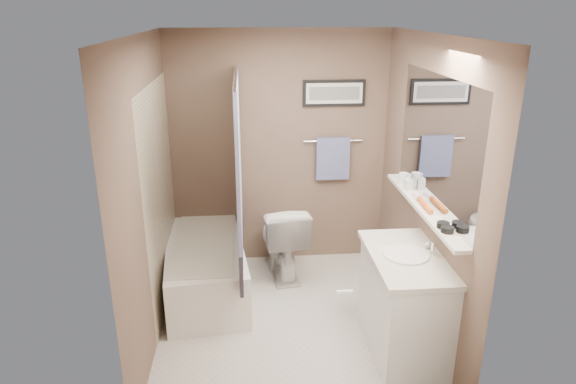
{
  "coord_description": "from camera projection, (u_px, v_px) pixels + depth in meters",
  "views": [
    {
      "loc": [
        -0.34,
        -3.79,
        2.58
      ],
      "look_at": [
        0.0,
        0.15,
        1.15
      ],
      "focal_mm": 32.0,
      "sensor_mm": 36.0,
      "label": 1
    }
  ],
  "objects": [
    {
      "name": "ground",
      "position": [
        289.0,
        322.0,
        4.46
      ],
      "size": [
        2.5,
        2.5,
        0.0
      ],
      "primitive_type": "plane",
      "color": "beige",
      "rests_on": "ground"
    },
    {
      "name": "ceiling",
      "position": [
        290.0,
        37.0,
        3.65
      ],
      "size": [
        2.2,
        2.5,
        0.04
      ],
      "primitive_type": "cube",
      "color": "white",
      "rests_on": "wall_back"
    },
    {
      "name": "wall_back",
      "position": [
        279.0,
        151.0,
        5.2
      ],
      "size": [
        2.2,
        0.04,
        2.4
      ],
      "primitive_type": "cube",
      "color": "brown",
      "rests_on": "ground"
    },
    {
      "name": "wall_front",
      "position": [
        309.0,
        266.0,
        2.9
      ],
      "size": [
        2.2,
        0.04,
        2.4
      ],
      "primitive_type": "cube",
      "color": "brown",
      "rests_on": "ground"
    },
    {
      "name": "wall_left",
      "position": [
        151.0,
        197.0,
        3.96
      ],
      "size": [
        0.04,
        2.5,
        2.4
      ],
      "primitive_type": "cube",
      "color": "brown",
      "rests_on": "ground"
    },
    {
      "name": "wall_right",
      "position": [
        423.0,
        189.0,
        4.14
      ],
      "size": [
        0.04,
        2.5,
        2.4
      ],
      "primitive_type": "cube",
      "color": "brown",
      "rests_on": "ground"
    },
    {
      "name": "tile_surround",
      "position": [
        161.0,
        198.0,
        4.5
      ],
      "size": [
        0.02,
        1.55,
        2.0
      ],
      "primitive_type": "cube",
      "color": "beige",
      "rests_on": "wall_left"
    },
    {
      "name": "curtain_rod",
      "position": [
        236.0,
        76.0,
        4.2
      ],
      "size": [
        0.02,
        1.55,
        0.02
      ],
      "primitive_type": "cylinder",
      "rotation": [
        1.57,
        0.0,
        0.0
      ],
      "color": "silver",
      "rests_on": "wall_left"
    },
    {
      "name": "curtain_upper",
      "position": [
        238.0,
        152.0,
        4.42
      ],
      "size": [
        0.03,
        1.45,
        1.28
      ],
      "primitive_type": "cube",
      "color": "silver",
      "rests_on": "curtain_rod"
    },
    {
      "name": "curtain_lower",
      "position": [
        241.0,
        239.0,
        4.7
      ],
      "size": [
        0.03,
        1.45,
        0.36
      ],
      "primitive_type": "cube",
      "color": "#29284B",
      "rests_on": "curtain_rod"
    },
    {
      "name": "mirror",
      "position": [
        436.0,
        143.0,
        3.86
      ],
      "size": [
        0.02,
        1.6,
        1.0
      ],
      "primitive_type": "cube",
      "color": "silver",
      "rests_on": "wall_right"
    },
    {
      "name": "shelf",
      "position": [
        422.0,
        207.0,
        4.03
      ],
      "size": [
        0.12,
        1.6,
        0.03
      ],
      "primitive_type": "cube",
      "color": "silver",
      "rests_on": "wall_right"
    },
    {
      "name": "towel_bar",
      "position": [
        333.0,
        141.0,
        5.2
      ],
      "size": [
        0.6,
        0.02,
        0.02
      ],
      "primitive_type": "cylinder",
      "rotation": [
        0.0,
        1.57,
        0.0
      ],
      "color": "silver",
      "rests_on": "wall_back"
    },
    {
      "name": "towel",
      "position": [
        333.0,
        159.0,
        5.24
      ],
      "size": [
        0.34,
        0.05,
        0.44
      ],
      "primitive_type": "cube",
      "color": "#8C99CC",
      "rests_on": "towel_bar"
    },
    {
      "name": "art_frame",
      "position": [
        334.0,
        93.0,
        5.05
      ],
      "size": [
        0.62,
        0.02,
        0.26
      ],
      "primitive_type": "cube",
      "color": "black",
      "rests_on": "wall_back"
    },
    {
      "name": "art_mat",
      "position": [
        334.0,
        93.0,
        5.04
      ],
      "size": [
        0.56,
        0.0,
        0.2
      ],
      "primitive_type": "cube",
      "color": "white",
      "rests_on": "art_frame"
    },
    {
      "name": "art_image",
      "position": [
        334.0,
        93.0,
        5.04
      ],
      "size": [
        0.5,
        0.0,
        0.13
      ],
      "primitive_type": "cube",
      "color": "#595959",
      "rests_on": "art_mat"
    },
    {
      "name": "door",
      "position": [
        402.0,
        294.0,
        3.0
      ],
      "size": [
        0.8,
        0.02,
        2.0
      ],
      "primitive_type": "cube",
      "color": "silver",
      "rests_on": "wall_front"
    },
    {
      "name": "door_handle",
      "position": [
        345.0,
        292.0,
        3.02
      ],
      "size": [
        0.1,
        0.02,
        0.02
      ],
      "primitive_type": "cylinder",
      "rotation": [
        0.0,
        1.57,
        0.0
      ],
      "color": "silver",
      "rests_on": "door"
    },
    {
      "name": "bathtub",
      "position": [
        205.0,
        267.0,
        4.87
      ],
      "size": [
        0.85,
        1.56,
        0.5
      ],
      "primitive_type": "cube",
      "rotation": [
        0.0,
        0.0,
        0.1
      ],
      "color": "white",
      "rests_on": "ground"
    },
    {
      "name": "tub_rim",
      "position": [
        204.0,
        243.0,
        4.79
      ],
      "size": [
        0.56,
        1.36,
        0.02
      ],
      "primitive_type": "cube",
      "color": "silver",
      "rests_on": "bathtub"
    },
    {
      "name": "toilet",
      "position": [
        282.0,
        239.0,
        5.15
      ],
      "size": [
        0.53,
        0.81,
        0.78
      ],
      "primitive_type": "imported",
      "rotation": [
        0.0,
        0.0,
        3.27
      ],
      "color": "white",
      "rests_on": "ground"
    },
    {
      "name": "vanity",
      "position": [
        404.0,
        306.0,
        3.97
      ],
      "size": [
        0.51,
        0.9,
        0.8
      ],
      "primitive_type": "cube",
      "rotation": [
        0.0,
        0.0,
        0.01
      ],
      "color": "white",
      "rests_on": "ground"
    },
    {
      "name": "countertop",
      "position": [
        407.0,
        258.0,
        3.82
      ],
      "size": [
        0.54,
        0.96,
        0.04
      ],
      "primitive_type": "cube",
      "color": "beige",
      "rests_on": "vanity"
    },
    {
      "name": "sink_basin",
      "position": [
        406.0,
        254.0,
        3.81
      ],
      "size": [
        0.34,
        0.34,
        0.01
      ],
      "primitive_type": "cylinder",
      "color": "white",
      "rests_on": "countertop"
    },
    {
      "name": "faucet_spout",
      "position": [
        433.0,
        248.0,
        3.81
      ],
      "size": [
        0.02,
        0.02,
        0.1
      ],
      "primitive_type": "cylinder",
      "color": "white",
      "rests_on": "countertop"
    },
    {
      "name": "faucet_knob",
      "position": [
        428.0,
        245.0,
        3.92
      ],
      "size": [
        0.05,
        0.05,
        0.05
      ],
      "primitive_type": "sphere",
      "color": "white",
      "rests_on": "countertop"
    },
    {
      "name": "candle_bowl_near",
      "position": [
        447.0,
        229.0,
        3.54
      ],
      "size": [
        0.09,
        0.09,
        0.04
      ],
      "primitive_type": "cylinder",
      "color": "black",
      "rests_on": "shelf"
    },
    {
      "name": "candle_bowl_far",
      "position": [
        443.0,
        225.0,
        3.61
      ],
      "size": [
        0.09,
        0.09,
        0.04
      ],
      "primitive_type": "cylinder",
      "color": "black",
      "rests_on": "shelf"
    },
    {
      "name": "hair_brush_front",
      "position": [
        427.0,
        207.0,
        3.93
      ],
      "size": [
        0.05,
        0.22,
        0.04
      ],
      "primitive_type": "cylinder",
      "rotation": [
        1.57,
        0.0,
        -0.03
      ],
      "color": "#D55E1E",
      "rests_on": "shelf"
    },
    {
      "name": "hair_brush_back",
      "position": [
        423.0,
        203.0,
        4.0
      ],
      "size": [
        0.05,
        0.22,
        0.04
      ],
      "primitive_type": "cylinder",
      "rotation": [
        1.57,
        0.0,
        -0.04
      ],
      "color": "#C04E1B",
      "rests_on": "shelf"
    },
    {
      "name": "pink_comb",
      "position": [
        415.0,
        197.0,
        4.19
      ],
      "size": [
        0.05,
        0.16,
        0.01
      ],
      "primitive_type": "cube",
      "rotation": [
        0.0,
        0.0,
        -0.1
      ],
      "color": "#CB7C9E",
      "rests_on": "shelf"
    },
    {
      "name": "glass_jar",
      "position": [
        403.0,
        179.0,
        4.49
      ],
      "size": [
        0.08,
        0.08,
        0.1
      ],
      "primitive_type": "cylinder",
      "color": "white",
      "rests_on": "shelf"
    },
    {
      "name": "soap_bottle",
      "position": [
        409.0,
        182.0,
        4.35
      ],
      "size": [
        0.07,
        0.07,
        0.14
      ],
      "primitive_type": "imported",
      "rotation": [
        0.0,
        0.0,
        0.12
      ],
      "color": "#999999",
      "rests_on": "shelf"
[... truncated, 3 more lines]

